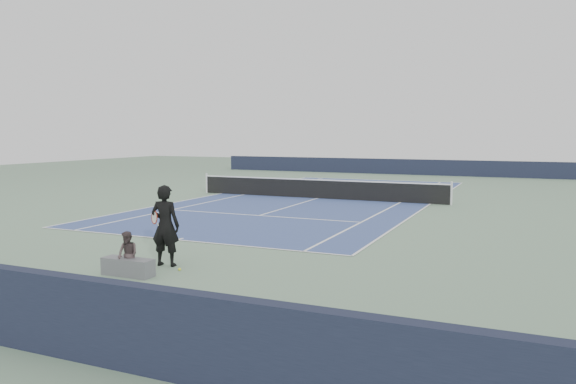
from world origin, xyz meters
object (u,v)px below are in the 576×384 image
at_px(tennis_player, 165,225).
at_px(tennis_ball, 180,269).
at_px(tennis_net, 318,188).
at_px(spectator_bench, 128,261).

distance_m(tennis_player, tennis_ball, 1.16).
xyz_separation_m(tennis_net, spectator_bench, (1.44, -15.84, -0.16)).
xyz_separation_m(tennis_player, spectator_bench, (-0.21, -1.14, -0.64)).
bearing_deg(tennis_net, tennis_ball, -81.50).
bearing_deg(tennis_ball, spectator_bench, -133.52).
height_order(tennis_net, spectator_bench, tennis_net).
bearing_deg(tennis_net, tennis_player, -83.61).
xyz_separation_m(tennis_ball, spectator_bench, (-0.80, -0.85, 0.31)).
bearing_deg(tennis_player, tennis_ball, -26.32).
height_order(tennis_ball, spectator_bench, spectator_bench).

